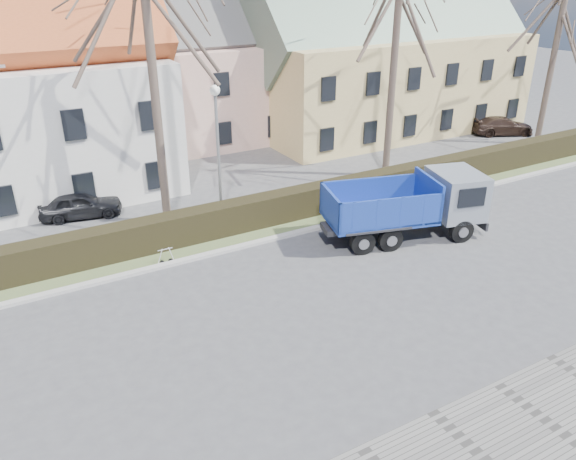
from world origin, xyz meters
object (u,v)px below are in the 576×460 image
dump_truck (399,207)px  parked_car_b (503,126)px  cart_frame (160,257)px  parked_car_a (80,204)px  streetlight (219,158)px

dump_truck → parked_car_b: bearing=43.7°
cart_frame → parked_car_a: (-1.65, 6.03, 0.24)m
streetlight → cart_frame: bearing=-147.3°
dump_truck → cart_frame: (-9.22, 2.47, -0.99)m
dump_truck → streetlight: bearing=156.0°
parked_car_a → parked_car_b: 26.80m
dump_truck → streetlight: (-5.77, 4.69, 1.67)m
dump_truck → parked_car_a: 13.82m
streetlight → parked_car_a: 6.82m
cart_frame → parked_car_a: size_ratio=0.22×
streetlight → cart_frame: 4.89m
streetlight → parked_car_a: size_ratio=1.73×
cart_frame → parked_car_b: (25.15, 6.20, 0.22)m
dump_truck → parked_car_a: bearing=157.1°
cart_frame → parked_car_b: bearing=13.9°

